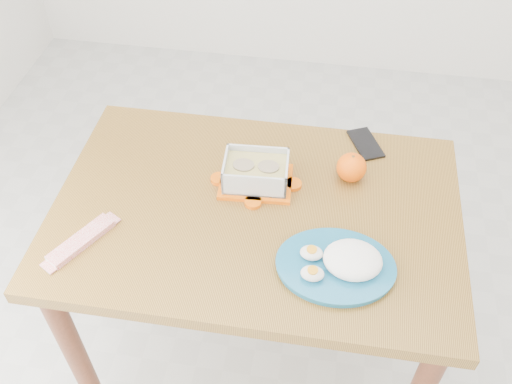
% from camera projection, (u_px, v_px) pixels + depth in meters
% --- Properties ---
extents(ground, '(3.50, 3.50, 0.00)m').
position_uv_depth(ground, '(312.00, 334.00, 2.08)').
color(ground, '#B7B7B2').
rests_on(ground, ground).
extents(dining_table, '(1.08, 0.72, 0.75)m').
position_uv_depth(dining_table, '(256.00, 235.00, 1.58)').
color(dining_table, olive).
rests_on(dining_table, ground).
extents(food_container, '(0.20, 0.16, 0.08)m').
position_uv_depth(food_container, '(256.00, 172.00, 1.53)').
color(food_container, '#F56107').
rests_on(food_container, dining_table).
extents(orange_fruit, '(0.08, 0.08, 0.08)m').
position_uv_depth(orange_fruit, '(351.00, 167.00, 1.55)').
color(orange_fruit, '#FF6C05').
rests_on(orange_fruit, dining_table).
extents(rice_plate, '(0.29, 0.29, 0.08)m').
position_uv_depth(rice_plate, '(341.00, 262.00, 1.35)').
color(rice_plate, '#186288').
rests_on(rice_plate, dining_table).
extents(candy_bar, '(0.13, 0.18, 0.02)m').
position_uv_depth(candy_bar, '(81.00, 241.00, 1.41)').
color(candy_bar, '#B3090E').
rests_on(candy_bar, dining_table).
extents(smartphone, '(0.12, 0.15, 0.01)m').
position_uv_depth(smartphone, '(366.00, 144.00, 1.67)').
color(smartphone, black).
rests_on(smartphone, dining_table).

